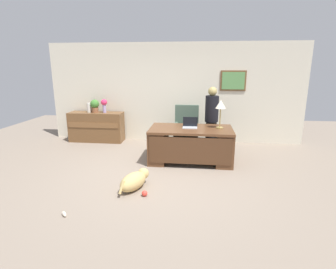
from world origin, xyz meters
name	(u,v)px	position (x,y,z in m)	size (l,w,h in m)	color
ground_plane	(161,175)	(0.00, 0.00, 0.00)	(12.00, 12.00, 0.00)	gray
back_wall	(174,93)	(0.01, 2.60, 1.35)	(7.00, 0.16, 2.70)	beige
desk	(191,144)	(0.54, 0.86, 0.41)	(1.80, 1.00, 0.76)	brown
credenza	(97,127)	(-2.16, 2.25, 0.41)	(1.50, 0.50, 0.82)	brown
armchair	(186,130)	(0.39, 1.80, 0.49)	(0.60, 0.59, 1.12)	#475B4C
person_standing	(211,119)	(1.01, 1.63, 0.82)	(0.32, 0.32, 1.60)	#262323
dog_lying	(134,181)	(-0.38, -0.64, 0.16)	(0.52, 0.74, 0.30)	tan
laptop	(190,125)	(0.51, 0.95, 0.81)	(0.32, 0.22, 0.22)	#B2B5BA
desk_lamp	(221,106)	(1.16, 0.96, 1.24)	(0.22, 0.22, 0.62)	#9E8447
vase_with_flowers	(104,104)	(-1.90, 2.25, 1.06)	(0.17, 0.17, 0.37)	#A99BD2
vase_empty	(89,108)	(-2.34, 2.25, 0.95)	(0.13, 0.13, 0.26)	silver
potted_plant	(95,105)	(-2.17, 2.25, 1.02)	(0.24, 0.24, 0.36)	brown
dog_toy_ball	(145,193)	(-0.15, -0.88, 0.05)	(0.10, 0.10, 0.10)	#E53F33
dog_toy_bone	(64,214)	(-1.18, -1.59, 0.03)	(0.15, 0.05, 0.05)	beige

